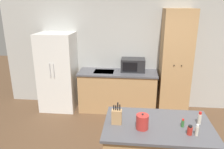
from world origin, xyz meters
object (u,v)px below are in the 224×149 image
microwave (133,65)px  spice_bottle_green_herb (190,130)px  kettle (142,122)px  knife_block (117,116)px  spice_bottle_amber_oil (200,118)px  spice_bottle_short_red (197,130)px  spice_bottle_tall_dark (183,123)px  refrigerator (58,72)px  pantry_cabinet (175,64)px

microwave → spice_bottle_green_herb: bearing=-74.0°
kettle → knife_block: bearing=165.3°
spice_bottle_amber_oil → spice_bottle_short_red: bearing=-110.5°
microwave → spice_bottle_short_red: microwave is taller
spice_bottle_tall_dark → spice_bottle_green_herb: spice_bottle_green_herb is taller
spice_bottle_short_red → kettle: 0.63m
knife_block → kettle: size_ratio=1.43×
refrigerator → spice_bottle_green_herb: 3.31m
knife_block → pantry_cabinet: bearing=63.6°
spice_bottle_amber_oil → kettle: size_ratio=0.81×
microwave → spice_bottle_amber_oil: microwave is taller
knife_block → spice_bottle_amber_oil: knife_block is taller
spice_bottle_green_herb → refrigerator: bearing=136.3°
pantry_cabinet → microwave: 0.91m
spice_bottle_tall_dark → refrigerator: bearing=137.8°
pantry_cabinet → spice_bottle_green_herb: bearing=-95.0°
knife_block → refrigerator: bearing=125.5°
refrigerator → spice_bottle_amber_oil: size_ratio=10.47×
spice_bottle_tall_dark → spice_bottle_short_red: bearing=-55.5°
spice_bottle_amber_oil → spice_bottle_green_herb: spice_bottle_amber_oil is taller
spice_bottle_short_red → spice_bottle_amber_oil: bearing=69.5°
spice_bottle_green_herb → kettle: 0.56m
spice_bottle_short_red → spice_bottle_amber_oil: 0.29m
knife_block → kettle: knife_block is taller
pantry_cabinet → spice_bottle_short_red: 2.35m
pantry_cabinet → microwave: (-0.90, 0.10, -0.08)m
spice_bottle_short_red → spice_bottle_tall_dark: bearing=124.5°
refrigerator → spice_bottle_tall_dark: size_ratio=16.18×
spice_bottle_tall_dark → spice_bottle_amber_oil: 0.24m
kettle → refrigerator: bearing=129.7°
spice_bottle_tall_dark → spice_bottle_amber_oil: spice_bottle_amber_oil is taller
pantry_cabinet → spice_bottle_green_herb: size_ratio=19.32×
kettle → spice_bottle_amber_oil: bearing=14.2°
microwave → spice_bottle_amber_oil: (0.87, -2.17, -0.08)m
refrigerator → spice_bottle_green_herb: (2.40, -2.29, 0.07)m
refrigerator → microwave: refrigerator is taller
refrigerator → pantry_cabinet: size_ratio=0.77×
spice_bottle_short_red → pantry_cabinet: bearing=86.9°
pantry_cabinet → refrigerator: bearing=-179.1°
pantry_cabinet → kettle: bearing=-108.5°
knife_block → spice_bottle_short_red: (0.95, -0.17, -0.03)m
pantry_cabinet → knife_block: (-1.08, -2.17, -0.14)m
spice_bottle_amber_oil → kettle: bearing=-165.8°
knife_block → spice_bottle_short_red: size_ratio=2.07×
spice_bottle_tall_dark → pantry_cabinet: bearing=83.4°
pantry_cabinet → kettle: pantry_cabinet is taller
refrigerator → spice_bottle_tall_dark: refrigerator is taller
microwave → spice_bottle_tall_dark: (0.65, -2.26, -0.11)m
knife_block → spice_bottle_amber_oil: size_ratio=1.76×
microwave → spice_bottle_short_red: size_ratio=3.68×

